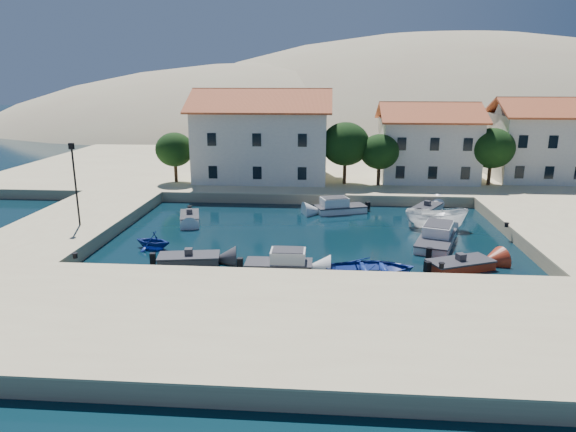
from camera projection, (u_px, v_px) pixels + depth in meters
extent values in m
plane|color=black|center=(305.00, 285.00, 30.22)|extent=(400.00, 400.00, 0.00)
cube|color=#C8B489|center=(299.00, 324.00, 24.32)|extent=(52.00, 12.00, 1.00)
cube|color=#C8B489|center=(74.00, 224.00, 41.15)|extent=(8.00, 20.00, 1.00)
cube|color=#C8B489|center=(334.00, 168.00, 66.53)|extent=(80.00, 36.00, 1.00)
ellipsoid|color=tan|center=(287.00, 197.00, 142.07)|extent=(198.00, 126.00, 72.00)
ellipsoid|color=tan|center=(436.00, 201.00, 159.24)|extent=(220.00, 176.00, 99.00)
cube|color=white|center=(262.00, 144.00, 56.40)|extent=(14.00, 9.00, 7.50)
pyramid|color=#A84326|center=(262.00, 99.00, 55.14)|extent=(14.70, 9.45, 2.20)
cube|color=white|center=(427.00, 150.00, 56.14)|extent=(10.00, 8.00, 6.50)
pyramid|color=#A84326|center=(429.00, 111.00, 55.06)|extent=(10.50, 8.40, 1.80)
cube|color=white|center=(537.00, 147.00, 56.13)|extent=(9.00, 8.00, 7.00)
pyramid|color=#A84326|center=(542.00, 106.00, 54.99)|extent=(9.45, 8.40, 1.80)
cylinder|color=#382314|center=(176.00, 171.00, 54.84)|extent=(0.36, 0.36, 2.50)
ellipsoid|color=black|center=(175.00, 150.00, 54.25)|extent=(4.00, 4.00, 3.60)
cylinder|color=#382314|center=(345.00, 170.00, 53.90)|extent=(0.36, 0.36, 3.00)
ellipsoid|color=black|center=(345.00, 144.00, 53.20)|extent=(5.00, 5.00, 4.50)
cylinder|color=#382314|center=(379.00, 173.00, 53.22)|extent=(0.36, 0.36, 2.50)
ellipsoid|color=black|center=(380.00, 152.00, 52.64)|extent=(4.00, 4.00, 3.60)
cylinder|color=#382314|center=(489.00, 172.00, 53.28)|extent=(0.36, 0.36, 2.75)
ellipsoid|color=black|center=(492.00, 148.00, 52.64)|extent=(4.60, 4.60, 4.14)
cylinder|color=black|center=(76.00, 186.00, 38.20)|extent=(0.14, 0.14, 6.00)
cube|color=black|center=(71.00, 146.00, 37.42)|extent=(0.35, 0.25, 0.45)
cylinder|color=black|center=(75.00, 256.00, 31.77)|extent=(0.36, 0.36, 0.30)
cylinder|color=black|center=(442.00, 266.00, 30.09)|extent=(0.36, 0.36, 0.30)
cylinder|color=black|center=(507.00, 225.00, 38.45)|extent=(0.36, 0.36, 0.30)
cube|color=#35353A|center=(189.00, 260.00, 33.65)|extent=(4.11, 2.34, 0.90)
cube|color=#35353A|center=(189.00, 255.00, 33.56)|extent=(4.21, 2.38, 0.10)
cube|color=#35353A|center=(189.00, 252.00, 33.50)|extent=(0.57, 0.57, 0.50)
cube|color=white|center=(279.00, 267.00, 32.37)|extent=(4.12, 1.79, 0.90)
cube|color=#35353A|center=(279.00, 262.00, 32.28)|extent=(4.22, 1.83, 0.10)
cube|color=white|center=(279.00, 257.00, 32.19)|extent=(2.19, 1.51, 0.90)
imported|color=navy|center=(370.00, 276.00, 31.63)|extent=(6.03, 4.71, 1.14)
cube|color=maroon|center=(460.00, 265.00, 32.67)|extent=(4.46, 3.30, 0.90)
cube|color=#35353A|center=(461.00, 261.00, 32.59)|extent=(4.56, 3.37, 0.10)
cube|color=#35353A|center=(461.00, 257.00, 32.53)|extent=(0.66, 0.66, 0.50)
cube|color=white|center=(436.00, 242.00, 37.46)|extent=(3.97, 6.01, 0.90)
cube|color=#35353A|center=(436.00, 237.00, 37.37)|extent=(4.06, 6.15, 0.10)
cube|color=white|center=(437.00, 232.00, 37.28)|extent=(2.79, 3.42, 0.90)
imported|color=white|center=(435.00, 228.00, 41.65)|extent=(5.08, 2.35, 1.90)
cube|color=white|center=(427.00, 209.00, 46.72)|extent=(3.34, 4.07, 0.90)
cube|color=#35353A|center=(427.00, 206.00, 46.63)|extent=(3.41, 4.16, 0.10)
cube|color=#35353A|center=(427.00, 203.00, 46.57)|extent=(0.68, 0.68, 0.50)
imported|color=navy|center=(154.00, 248.00, 36.80)|extent=(3.20, 2.94, 1.42)
cube|color=white|center=(190.00, 218.00, 43.81)|extent=(2.37, 3.74, 0.90)
cube|color=#35353A|center=(190.00, 214.00, 43.72)|extent=(2.42, 3.82, 0.10)
cube|color=#35353A|center=(189.00, 212.00, 43.67)|extent=(0.61, 0.61, 0.50)
cube|color=white|center=(341.00, 210.00, 46.58)|extent=(4.77, 3.21, 0.90)
cube|color=#35353A|center=(341.00, 206.00, 46.49)|extent=(4.88, 3.27, 0.10)
cube|color=white|center=(341.00, 202.00, 46.40)|extent=(2.72, 2.26, 0.90)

